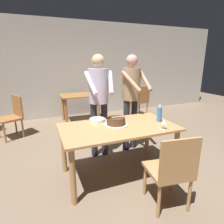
# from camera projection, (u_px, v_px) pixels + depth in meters

# --- Properties ---
(ground_plane) EXTENTS (14.00, 14.00, 0.00)m
(ground_plane) POSITION_uv_depth(u_px,v_px,m) (118.00, 174.00, 2.79)
(ground_plane) COLOR #7A6651
(back_wall) EXTENTS (10.00, 0.12, 2.70)m
(back_wall) POSITION_uv_depth(u_px,v_px,m) (72.00, 70.00, 5.42)
(back_wall) COLOR #BCB7AD
(back_wall) RESTS_ON ground_plane
(main_dining_table) EXTENTS (1.58, 0.88, 0.75)m
(main_dining_table) POSITION_uv_depth(u_px,v_px,m) (118.00, 134.00, 2.61)
(main_dining_table) COLOR tan
(main_dining_table) RESTS_ON ground_plane
(cake_on_platter) EXTENTS (0.34, 0.34, 0.11)m
(cake_on_platter) POSITION_uv_depth(u_px,v_px,m) (116.00, 121.00, 2.62)
(cake_on_platter) COLOR silver
(cake_on_platter) RESTS_ON main_dining_table
(cake_knife) EXTENTS (0.27, 0.03, 0.02)m
(cake_knife) POSITION_uv_depth(u_px,v_px,m) (111.00, 118.00, 2.58)
(cake_knife) COLOR silver
(cake_knife) RESTS_ON cake_on_platter
(plate_stack) EXTENTS (0.22, 0.22, 0.05)m
(plate_stack) POSITION_uv_depth(u_px,v_px,m) (97.00, 120.00, 2.76)
(plate_stack) COLOR white
(plate_stack) RESTS_ON main_dining_table
(wine_glass_near) EXTENTS (0.08, 0.08, 0.14)m
(wine_glass_near) POSITION_uv_depth(u_px,v_px,m) (164.00, 122.00, 2.45)
(wine_glass_near) COLOR silver
(wine_glass_near) RESTS_ON main_dining_table
(water_bottle) EXTENTS (0.07, 0.07, 0.25)m
(water_bottle) POSITION_uv_depth(u_px,v_px,m) (159.00, 114.00, 2.75)
(water_bottle) COLOR #387AC6
(water_bottle) RESTS_ON main_dining_table
(person_cutting_cake) EXTENTS (0.46, 0.57, 1.72)m
(person_cutting_cake) POSITION_uv_depth(u_px,v_px,m) (99.00, 95.00, 3.05)
(person_cutting_cake) COLOR #2D2D38
(person_cutting_cake) RESTS_ON ground_plane
(person_standing_beside) EXTENTS (0.46, 0.57, 1.72)m
(person_standing_beside) POSITION_uv_depth(u_px,v_px,m) (131.00, 93.00, 3.30)
(person_standing_beside) COLOR #2D2D38
(person_standing_beside) RESTS_ON ground_plane
(chair_near_side) EXTENTS (0.50, 0.50, 0.90)m
(chair_near_side) POSITION_uv_depth(u_px,v_px,m) (171.00, 169.00, 2.02)
(chair_near_side) COLOR tan
(chair_near_side) RESTS_ON ground_plane
(background_table) EXTENTS (1.00, 0.70, 0.74)m
(background_table) POSITION_uv_depth(u_px,v_px,m) (80.00, 101.00, 5.02)
(background_table) COLOR #9E6633
(background_table) RESTS_ON ground_plane
(background_chair_0) EXTENTS (0.59, 0.59, 0.90)m
(background_chair_0) POSITION_uv_depth(u_px,v_px,m) (12.00, 115.00, 4.00)
(background_chair_0) COLOR #9E6633
(background_chair_0) RESTS_ON ground_plane
(background_chair_1) EXTENTS (0.50, 0.50, 0.90)m
(background_chair_1) POSITION_uv_depth(u_px,v_px,m) (140.00, 100.00, 5.53)
(background_chair_1) COLOR #9E6633
(background_chair_1) RESTS_ON ground_plane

